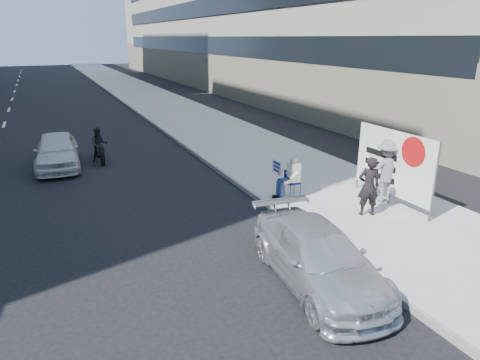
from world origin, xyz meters
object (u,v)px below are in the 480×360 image
parked_sedan (318,257)px  white_sedan_near (57,151)px  protest_banner (393,163)px  motorcycle (99,146)px  seated_protester (289,175)px  pedestrian_woman (369,186)px  jogger (387,171)px

parked_sedan → white_sedan_near: (-4.44, 11.26, 0.08)m
protest_banner → motorcycle: bearing=128.9°
seated_protester → pedestrian_woman: pedestrian_woman is taller
seated_protester → motorcycle: seated_protester is taller
pedestrian_woman → parked_sedan: pedestrian_woman is taller
protest_banner → parked_sedan: protest_banner is taller
seated_protester → protest_banner: size_ratio=0.43×
protest_banner → jogger: bearing=104.2°
white_sedan_near → pedestrian_woman: bearing=-46.5°
pedestrian_woman → motorcycle: 11.07m
parked_sedan → pedestrian_woman: bearing=40.7°
white_sedan_near → seated_protester: bearing=-44.2°
jogger → parked_sedan: size_ratio=0.47×
jogger → motorcycle: size_ratio=0.94×
jogger → motorcycle: jogger is taller
protest_banner → motorcycle: protest_banner is taller
pedestrian_woman → protest_banner: protest_banner is taller
pedestrian_woman → jogger: bearing=-132.5°
protest_banner → parked_sedan: bearing=-149.6°
seated_protester → motorcycle: (-4.69, 7.21, -0.24)m
white_sedan_near → parked_sedan: bearing=-64.7°
protest_banner → parked_sedan: size_ratio=0.74×
jogger → protest_banner: protest_banner is taller
seated_protester → jogger: jogger is taller
pedestrian_woman → white_sedan_near: size_ratio=0.42×
pedestrian_woman → motorcycle: size_ratio=0.82×
seated_protester → parked_sedan: bearing=-113.8°
jogger → protest_banner: (0.05, -0.18, 0.29)m
seated_protester → parked_sedan: 4.66m
seated_protester → pedestrian_woman: (1.26, -2.11, 0.12)m
parked_sedan → white_sedan_near: 12.11m
pedestrian_woman → protest_banner: (1.23, 0.41, 0.41)m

